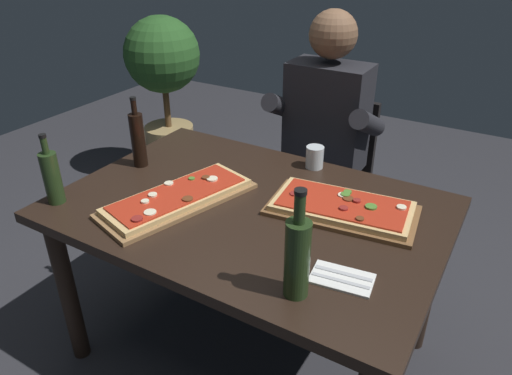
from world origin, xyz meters
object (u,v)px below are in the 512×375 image
at_px(oil_bottle_amber, 52,177).
at_px(potted_plant_corner, 164,81).
at_px(dining_table, 249,226).
at_px(diner_chair, 328,173).
at_px(vinegar_bottle_green, 138,139).
at_px(pizza_rectangular_front, 342,208).
at_px(tumbler_near_camera, 315,157).
at_px(wine_bottle_dark, 297,256).
at_px(seated_diner, 322,136).
at_px(pizza_rectangular_left, 178,198).

bearing_deg(oil_bottle_amber, potted_plant_corner, 117.11).
relative_size(dining_table, diner_chair, 1.61).
bearing_deg(vinegar_bottle_green, pizza_rectangular_front, 4.96).
bearing_deg(dining_table, tumbler_near_camera, 79.75).
bearing_deg(wine_bottle_dark, dining_table, 136.52).
relative_size(dining_table, tumbler_near_camera, 14.86).
distance_m(dining_table, vinegar_bottle_green, 0.62).
height_order(oil_bottle_amber, vinegar_bottle_green, vinegar_bottle_green).
bearing_deg(oil_bottle_amber, dining_table, 28.78).
bearing_deg(tumbler_near_camera, vinegar_bottle_green, -150.83).
distance_m(pizza_rectangular_front, diner_chair, 0.85).
height_order(seated_diner, potted_plant_corner, seated_diner).
bearing_deg(pizza_rectangular_left, seated_diner, 76.46).
relative_size(pizza_rectangular_left, wine_bottle_dark, 1.90).
bearing_deg(vinegar_bottle_green, pizza_rectangular_left, -26.25).
relative_size(dining_table, pizza_rectangular_left, 2.22).
relative_size(vinegar_bottle_green, diner_chair, 0.35).
xyz_separation_m(pizza_rectangular_front, seated_diner, (-0.35, 0.61, -0.02)).
relative_size(seated_diner, potted_plant_corner, 1.17).
bearing_deg(vinegar_bottle_green, potted_plant_corner, 126.44).
height_order(dining_table, potted_plant_corner, potted_plant_corner).
bearing_deg(diner_chair, pizza_rectangular_front, -64.64).
height_order(wine_bottle_dark, vinegar_bottle_green, wine_bottle_dark).
xyz_separation_m(dining_table, vinegar_bottle_green, (-0.58, 0.05, 0.22)).
distance_m(pizza_rectangular_left, oil_bottle_amber, 0.46).
bearing_deg(pizza_rectangular_left, vinegar_bottle_green, 153.75).
height_order(oil_bottle_amber, tumbler_near_camera, oil_bottle_amber).
relative_size(pizza_rectangular_front, tumbler_near_camera, 5.87).
xyz_separation_m(diner_chair, seated_diner, (0.00, -0.12, 0.26)).
bearing_deg(dining_table, diner_chair, 92.09).
xyz_separation_m(wine_bottle_dark, diner_chair, (-0.39, 1.20, -0.38)).
bearing_deg(diner_chair, seated_diner, -90.00).
bearing_deg(tumbler_near_camera, potted_plant_corner, 152.64).
relative_size(dining_table, wine_bottle_dark, 4.21).
height_order(wine_bottle_dark, oil_bottle_amber, wine_bottle_dark).
bearing_deg(pizza_rectangular_left, dining_table, 26.60).
xyz_separation_m(pizza_rectangular_front, vinegar_bottle_green, (-0.89, -0.08, 0.10)).
height_order(wine_bottle_dark, diner_chair, wine_bottle_dark).
bearing_deg(diner_chair, wine_bottle_dark, -71.80).
bearing_deg(seated_diner, oil_bottle_amber, -118.97).
relative_size(oil_bottle_amber, diner_chair, 0.31).
xyz_separation_m(pizza_rectangular_left, wine_bottle_dark, (0.60, -0.23, 0.11)).
bearing_deg(diner_chair, pizza_rectangular_left, -101.92).
distance_m(dining_table, oil_bottle_amber, 0.75).
distance_m(pizza_rectangular_left, diner_chair, 1.03).
height_order(pizza_rectangular_left, seated_diner, seated_diner).
xyz_separation_m(pizza_rectangular_left, diner_chair, (0.21, 0.97, -0.27)).
bearing_deg(oil_bottle_amber, vinegar_bottle_green, 82.17).
xyz_separation_m(oil_bottle_amber, tumbler_near_camera, (0.70, 0.76, -0.06)).
distance_m(pizza_rectangular_left, vinegar_bottle_green, 0.39).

